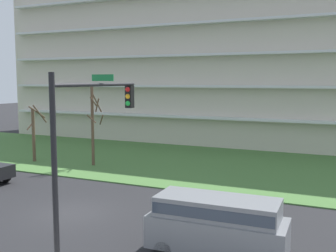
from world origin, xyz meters
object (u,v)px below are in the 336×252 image
van_gray_center_left (217,222)px  tree_left (93,123)px  tree_far_left (34,132)px  traffic_signal_mast (85,140)px

van_gray_center_left → tree_left: bearing=137.6°
tree_far_left → tree_left: (5.34, 0.72, 0.91)m
tree_far_left → van_gray_center_left: 22.25m
van_gray_center_left → traffic_signal_mast: bearing=-142.7°
tree_left → traffic_signal_mast: (10.08, -14.97, 1.29)m
tree_far_left → tree_left: bearing=7.7°
tree_left → traffic_signal_mast: size_ratio=0.92×
traffic_signal_mast → tree_left: bearing=124.0°
tree_far_left → traffic_signal_mast: bearing=-42.7°
van_gray_center_left → traffic_signal_mast: (-3.75, -3.01, 3.32)m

